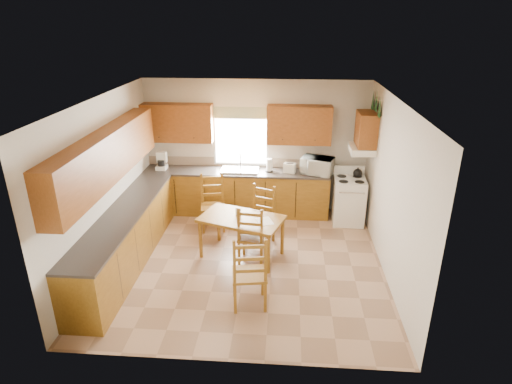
# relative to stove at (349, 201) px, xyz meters

# --- Properties ---
(floor) EXTENTS (4.50, 4.50, 0.00)m
(floor) POSITION_rel_stove_xyz_m (-1.88, -1.67, -0.44)
(floor) COLOR #A37F62
(floor) RESTS_ON ground
(ceiling) EXTENTS (4.50, 4.50, 0.00)m
(ceiling) POSITION_rel_stove_xyz_m (-1.88, -1.67, 2.26)
(ceiling) COLOR brown
(ceiling) RESTS_ON floor
(wall_left) EXTENTS (4.50, 4.50, 0.00)m
(wall_left) POSITION_rel_stove_xyz_m (-4.13, -1.67, 0.91)
(wall_left) COLOR beige
(wall_left) RESTS_ON floor
(wall_right) EXTENTS (4.50, 4.50, 0.00)m
(wall_right) POSITION_rel_stove_xyz_m (0.37, -1.67, 0.91)
(wall_right) COLOR beige
(wall_right) RESTS_ON floor
(wall_back) EXTENTS (4.50, 4.50, 0.00)m
(wall_back) POSITION_rel_stove_xyz_m (-1.88, 0.58, 0.91)
(wall_back) COLOR beige
(wall_back) RESTS_ON floor
(wall_front) EXTENTS (4.50, 4.50, 0.00)m
(wall_front) POSITION_rel_stove_xyz_m (-1.88, -3.92, 0.91)
(wall_front) COLOR beige
(wall_front) RESTS_ON floor
(lower_cab_back) EXTENTS (3.75, 0.60, 0.88)m
(lower_cab_back) POSITION_rel_stove_xyz_m (-2.25, 0.28, -0.00)
(lower_cab_back) COLOR brown
(lower_cab_back) RESTS_ON floor
(lower_cab_left) EXTENTS (0.60, 3.60, 0.88)m
(lower_cab_left) POSITION_rel_stove_xyz_m (-3.83, -1.82, -0.00)
(lower_cab_left) COLOR brown
(lower_cab_left) RESTS_ON floor
(counter_back) EXTENTS (3.75, 0.63, 0.04)m
(counter_back) POSITION_rel_stove_xyz_m (-2.25, 0.28, 0.46)
(counter_back) COLOR #38322F
(counter_back) RESTS_ON lower_cab_back
(counter_left) EXTENTS (0.63, 3.60, 0.04)m
(counter_left) POSITION_rel_stove_xyz_m (-3.83, -1.82, 0.46)
(counter_left) COLOR #38322F
(counter_left) RESTS_ON lower_cab_left
(backsplash) EXTENTS (3.75, 0.01, 0.18)m
(backsplash) POSITION_rel_stove_xyz_m (-2.25, 0.57, 0.57)
(backsplash) COLOR gray
(backsplash) RESTS_ON counter_back
(upper_cab_back_left) EXTENTS (1.41, 0.33, 0.75)m
(upper_cab_back_left) POSITION_rel_stove_xyz_m (-3.43, 0.41, 1.41)
(upper_cab_back_left) COLOR brown
(upper_cab_back_left) RESTS_ON wall_back
(upper_cab_back_right) EXTENTS (1.25, 0.33, 0.75)m
(upper_cab_back_right) POSITION_rel_stove_xyz_m (-1.02, 0.41, 1.41)
(upper_cab_back_right) COLOR brown
(upper_cab_back_right) RESTS_ON wall_back
(upper_cab_left) EXTENTS (0.33, 3.60, 0.75)m
(upper_cab_left) POSITION_rel_stove_xyz_m (-3.96, -1.82, 1.41)
(upper_cab_left) COLOR brown
(upper_cab_left) RESTS_ON wall_left
(upper_cab_stove) EXTENTS (0.33, 0.62, 0.62)m
(upper_cab_stove) POSITION_rel_stove_xyz_m (0.20, -0.02, 1.46)
(upper_cab_stove) COLOR brown
(upper_cab_stove) RESTS_ON wall_right
(range_hood) EXTENTS (0.44, 0.62, 0.12)m
(range_hood) POSITION_rel_stove_xyz_m (0.15, -0.02, 1.08)
(range_hood) COLOR white
(range_hood) RESTS_ON wall_right
(window_frame) EXTENTS (1.13, 0.02, 1.18)m
(window_frame) POSITION_rel_stove_xyz_m (-2.18, 0.55, 1.11)
(window_frame) COLOR white
(window_frame) RESTS_ON wall_back
(window_pane) EXTENTS (1.05, 0.01, 1.10)m
(window_pane) POSITION_rel_stove_xyz_m (-2.18, 0.54, 1.11)
(window_pane) COLOR white
(window_pane) RESTS_ON wall_back
(window_valance) EXTENTS (1.19, 0.01, 0.24)m
(window_valance) POSITION_rel_stove_xyz_m (-2.18, 0.52, 1.61)
(window_valance) COLOR #446035
(window_valance) RESTS_ON wall_back
(sink_basin) EXTENTS (0.75, 0.45, 0.04)m
(sink_basin) POSITION_rel_stove_xyz_m (-2.18, 0.28, 0.50)
(sink_basin) COLOR silver
(sink_basin) RESTS_ON counter_back
(pine_decal_a) EXTENTS (0.22, 0.22, 0.36)m
(pine_decal_a) POSITION_rel_stove_xyz_m (0.33, -0.34, 1.94)
(pine_decal_a) COLOR #1A4421
(pine_decal_a) RESTS_ON wall_right
(pine_decal_b) EXTENTS (0.22, 0.22, 0.36)m
(pine_decal_b) POSITION_rel_stove_xyz_m (0.33, -0.02, 1.98)
(pine_decal_b) COLOR #1A4421
(pine_decal_b) RESTS_ON wall_right
(pine_decal_c) EXTENTS (0.22, 0.22, 0.36)m
(pine_decal_c) POSITION_rel_stove_xyz_m (0.33, 0.30, 1.94)
(pine_decal_c) COLOR #1A4421
(pine_decal_c) RESTS_ON wall_right
(stove) EXTENTS (0.62, 0.63, 0.89)m
(stove) POSITION_rel_stove_xyz_m (0.00, 0.00, 0.00)
(stove) COLOR white
(stove) RESTS_ON floor
(coffeemaker) EXTENTS (0.23, 0.27, 0.37)m
(coffeemaker) POSITION_rel_stove_xyz_m (-3.78, 0.27, 0.66)
(coffeemaker) COLOR white
(coffeemaker) RESTS_ON counter_back
(paper_towel) EXTENTS (0.14, 0.14, 0.27)m
(paper_towel) POSITION_rel_stove_xyz_m (-1.59, 0.29, 0.61)
(paper_towel) COLOR white
(paper_towel) RESTS_ON counter_back
(toaster) EXTENTS (0.26, 0.20, 0.19)m
(toaster) POSITION_rel_stove_xyz_m (-1.18, 0.26, 0.57)
(toaster) COLOR white
(toaster) RESTS_ON counter_back
(microwave) EXTENTS (0.66, 0.57, 0.34)m
(microwave) POSITION_rel_stove_xyz_m (-0.63, 0.23, 0.64)
(microwave) COLOR white
(microwave) RESTS_ON counter_back
(dining_table) EXTENTS (1.53, 1.17, 0.72)m
(dining_table) POSITION_rel_stove_xyz_m (-1.97, -1.47, -0.08)
(dining_table) COLOR brown
(dining_table) RESTS_ON floor
(chair_near_left) EXTENTS (0.54, 0.52, 1.13)m
(chair_near_left) POSITION_rel_stove_xyz_m (-1.72, -2.79, 0.12)
(chair_near_left) COLOR brown
(chair_near_left) RESTS_ON floor
(chair_near_right) EXTENTS (0.48, 0.46, 1.03)m
(chair_near_right) POSITION_rel_stove_xyz_m (-1.77, -1.63, 0.07)
(chair_near_right) COLOR brown
(chair_near_right) RESTS_ON floor
(chair_far_left) EXTENTS (0.52, 0.50, 1.07)m
(chair_far_left) POSITION_rel_stove_xyz_m (-2.62, -0.50, 0.09)
(chair_far_left) COLOR brown
(chair_far_left) RESTS_ON floor
(chair_far_right) EXTENTS (0.57, 0.56, 1.06)m
(chair_far_right) POSITION_rel_stove_xyz_m (-1.69, -1.02, 0.09)
(chair_far_right) COLOR brown
(chair_far_right) RESTS_ON floor
(table_paper) EXTENTS (0.32, 0.37, 0.00)m
(table_paper) POSITION_rel_stove_xyz_m (-1.57, -1.57, 0.28)
(table_paper) COLOR white
(table_paper) RESTS_ON dining_table
(table_card) EXTENTS (0.10, 0.06, 0.13)m
(table_card) POSITION_rel_stove_xyz_m (-2.03, -1.37, 0.34)
(table_card) COLOR white
(table_card) RESTS_ON dining_table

